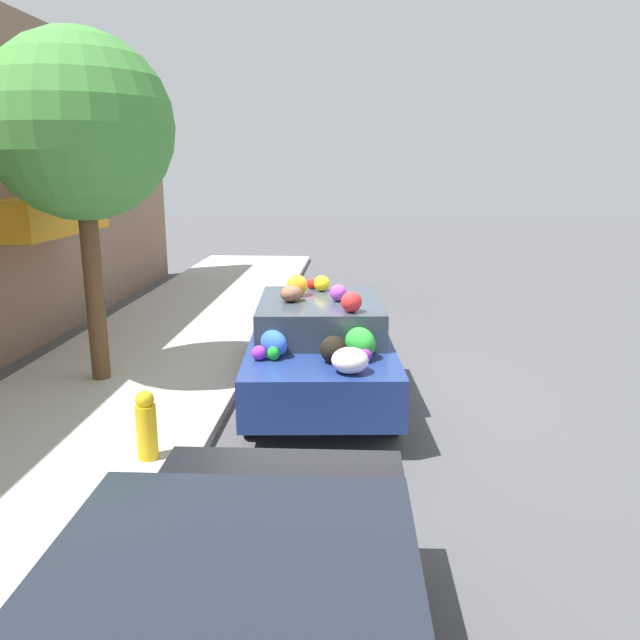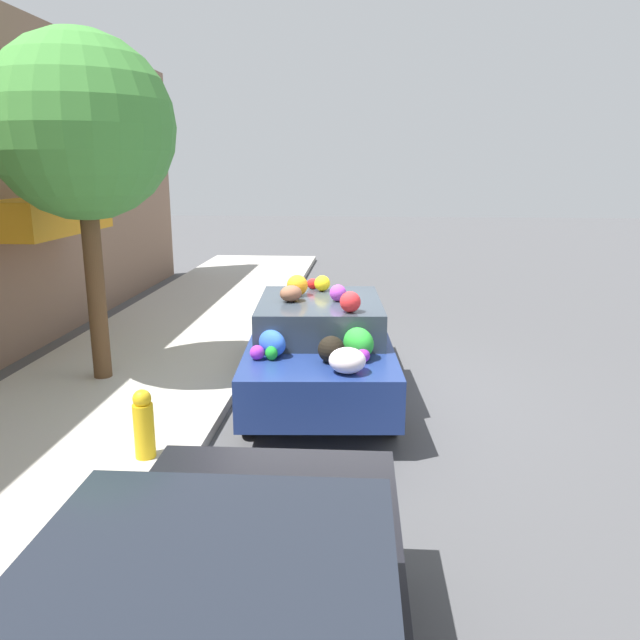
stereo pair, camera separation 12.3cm
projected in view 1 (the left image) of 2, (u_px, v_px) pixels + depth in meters
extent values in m
plane|color=#4C4C4F|center=(322.00, 393.00, 8.25)|extent=(60.00, 60.00, 0.00)
cube|color=#B2ADA3|center=(122.00, 384.00, 8.39)|extent=(24.00, 3.20, 0.13)
cube|color=orange|center=(45.00, 216.00, 9.55)|extent=(2.64, 0.90, 0.55)
cylinder|color=brown|center=(94.00, 289.00, 8.18)|extent=(0.24, 0.24, 2.46)
sphere|color=#47933D|center=(80.00, 126.00, 7.69)|extent=(2.32, 2.32, 2.32)
cylinder|color=gold|center=(147.00, 432.00, 6.07)|extent=(0.20, 0.20, 0.55)
sphere|color=gold|center=(145.00, 400.00, 5.99)|extent=(0.18, 0.18, 0.18)
cube|color=navy|center=(320.00, 351.00, 8.11)|extent=(4.13, 2.00, 0.56)
cube|color=#333D47|center=(320.00, 316.00, 7.83)|extent=(1.91, 1.63, 0.43)
cylinder|color=black|center=(267.00, 345.00, 9.37)|extent=(0.63, 0.22, 0.62)
cylinder|color=black|center=(371.00, 344.00, 9.39)|extent=(0.63, 0.22, 0.62)
cylinder|color=black|center=(251.00, 407.00, 6.95)|extent=(0.63, 0.22, 0.62)
cylinder|color=black|center=(391.00, 406.00, 6.97)|extent=(0.63, 0.22, 0.62)
ellipsoid|color=white|center=(350.00, 360.00, 6.34)|extent=(0.52, 0.53, 0.26)
ellipsoid|color=brown|center=(291.00, 294.00, 7.65)|extent=(0.39, 0.37, 0.20)
ellipsoid|color=green|center=(273.00, 353.00, 6.75)|extent=(0.19, 0.19, 0.16)
ellipsoid|color=red|center=(312.00, 284.00, 8.44)|extent=(0.11, 0.17, 0.14)
sphere|color=purple|center=(259.00, 353.00, 6.76)|extent=(0.23, 0.23, 0.16)
ellipsoid|color=green|center=(352.00, 308.00, 9.00)|extent=(0.18, 0.18, 0.11)
sphere|color=purple|center=(365.00, 355.00, 6.68)|extent=(0.21, 0.21, 0.16)
ellipsoid|color=blue|center=(274.00, 343.00, 6.88)|extent=(0.42, 0.43, 0.30)
sphere|color=orange|center=(297.00, 285.00, 7.98)|extent=(0.36, 0.36, 0.27)
sphere|color=yellow|center=(354.00, 351.00, 6.83)|extent=(0.21, 0.21, 0.16)
sphere|color=red|center=(351.00, 302.00, 7.09)|extent=(0.30, 0.30, 0.24)
sphere|color=black|center=(333.00, 349.00, 6.67)|extent=(0.40, 0.40, 0.29)
sphere|color=green|center=(360.00, 296.00, 9.43)|extent=(0.37, 0.37, 0.29)
ellipsoid|color=green|center=(360.00, 343.00, 6.82)|extent=(0.50, 0.47, 0.34)
sphere|color=purple|center=(338.00, 293.00, 7.67)|extent=(0.28, 0.28, 0.21)
sphere|color=blue|center=(276.00, 310.00, 8.81)|extent=(0.19, 0.19, 0.15)
ellipsoid|color=yellow|center=(322.00, 283.00, 8.29)|extent=(0.28, 0.27, 0.21)
cylinder|color=black|center=(153.00, 596.00, 3.88)|extent=(0.65, 0.19, 0.65)
cylinder|color=black|center=(396.00, 603.00, 3.81)|extent=(0.65, 0.19, 0.65)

